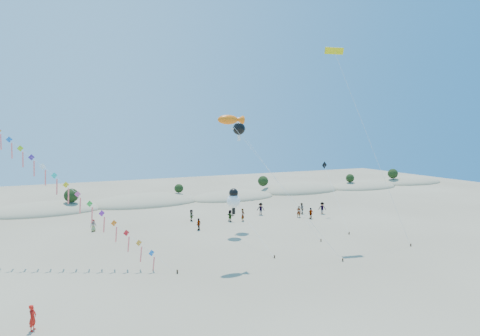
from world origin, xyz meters
name	(u,v)px	position (x,y,z in m)	size (l,w,h in m)	color
ground	(276,306)	(0.00, 0.00, 0.00)	(160.00, 160.00, 0.00)	#7F7358
dune_ridge	(152,202)	(1.06, 45.14, 0.11)	(145.30, 11.49, 5.57)	gray
kite_train	(33,160)	(-16.04, 18.80, 9.91)	(21.75, 17.59, 19.36)	#3F2D1E
fish_kite	(231,120)	(1.40, 11.28, 13.67)	(10.92, 5.87, 14.19)	#3F2D1E
cartoon_kite_low	(234,199)	(5.02, 18.85, 4.50)	(1.63, 10.16, 5.83)	#3F2D1E
cartoon_kite_high	(239,127)	(7.78, 23.27, 13.08)	(6.45, 11.59, 14.40)	#3F2D1E
parafoil_kite	(336,55)	(15.27, 13.31, 21.22)	(7.00, 7.13, 22.09)	#3F2D1E
dark_kite	(329,179)	(21.43, 21.95, 5.74)	(4.84, 11.07, 8.08)	#3F2D1E
flyer_foreground	(33,318)	(-15.82, 3.48, 0.84)	(0.61, 0.40, 1.68)	red
beachgoers	(254,213)	(11.66, 26.40, 0.84)	(33.66, 7.06, 1.82)	slate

